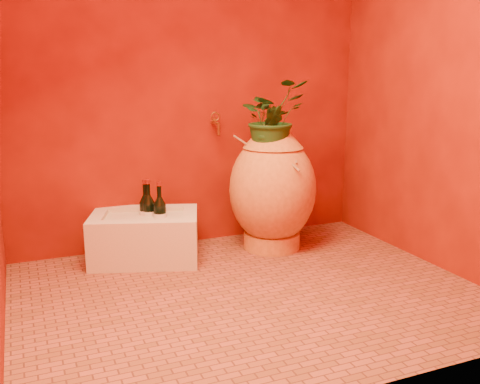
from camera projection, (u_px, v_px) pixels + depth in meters
name	position (u px, v px, depth m)	size (l,w,h in m)	color
floor	(250.00, 293.00, 2.96)	(2.50, 2.50, 0.00)	brown
wall_back	(191.00, 62.00, 3.57)	(2.50, 0.02, 2.50)	#630F05
wall_right	(446.00, 62.00, 3.14)	(0.02, 2.00, 2.50)	#630F05
amphora	(272.00, 189.00, 3.61)	(0.77, 0.77, 0.84)	gold
stone_basin	(145.00, 238.00, 3.44)	(0.78, 0.66, 0.31)	beige
wine_bottle_a	(149.00, 213.00, 3.47)	(0.08, 0.08, 0.34)	black
wine_bottle_b	(160.00, 215.00, 3.42)	(0.08, 0.08, 0.34)	black
wine_bottle_c	(146.00, 213.00, 3.49)	(0.08, 0.08, 0.34)	black
wall_tap	(216.00, 122.00, 3.65)	(0.07, 0.14, 0.15)	olive
plant_main	(272.00, 117.00, 3.49)	(0.44, 0.38, 0.49)	#19461B
plant_side	(269.00, 131.00, 3.45)	(0.18, 0.15, 0.34)	#19461B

